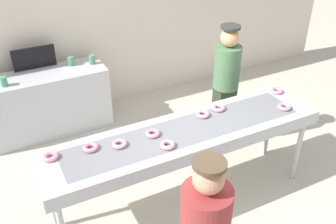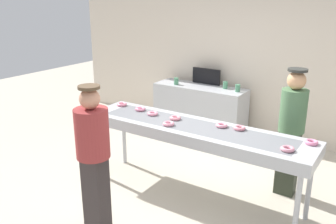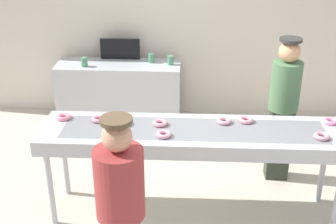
# 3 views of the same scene
# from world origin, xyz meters

# --- Properties ---
(ground_plane) EXTENTS (16.00, 16.00, 0.00)m
(ground_plane) POSITION_xyz_m (0.00, 0.00, 0.00)
(ground_plane) COLOR beige
(back_wall) EXTENTS (8.00, 0.12, 3.07)m
(back_wall) POSITION_xyz_m (0.00, 2.45, 1.53)
(back_wall) COLOR beige
(back_wall) RESTS_ON ground
(fryer_conveyor) EXTENTS (2.82, 0.66, 0.93)m
(fryer_conveyor) POSITION_xyz_m (0.00, 0.00, 0.85)
(fryer_conveyor) COLOR #B7BABF
(fryer_conveyor) RESTS_ON ground
(strawberry_donut_0) EXTENTS (0.19, 0.19, 0.04)m
(strawberry_donut_0) POSITION_xyz_m (0.49, 0.18, 0.95)
(strawberry_donut_0) COLOR pink
(strawberry_donut_0) RESTS_ON fryer_conveyor
(strawberry_donut_1) EXTENTS (0.16, 0.16, 0.04)m
(strawberry_donut_1) POSITION_xyz_m (-0.31, 0.07, 0.95)
(strawberry_donut_1) COLOR pink
(strawberry_donut_1) RESTS_ON fryer_conveyor
(strawberry_donut_2) EXTENTS (0.19, 0.19, 0.04)m
(strawberry_donut_2) POSITION_xyz_m (-0.65, 0.06, 0.95)
(strawberry_donut_2) COLOR pink
(strawberry_donut_2) RESTS_ON fryer_conveyor
(strawberry_donut_3) EXTENTS (0.17, 0.17, 0.04)m
(strawberry_donut_3) POSITION_xyz_m (-1.25, 0.16, 0.95)
(strawberry_donut_3) COLOR pink
(strawberry_donut_3) RESTS_ON fryer_conveyor
(strawberry_donut_4) EXTENTS (0.19, 0.19, 0.04)m
(strawberry_donut_4) POSITION_xyz_m (-0.26, -0.15, 0.95)
(strawberry_donut_4) COLOR pink
(strawberry_donut_4) RESTS_ON fryer_conveyor
(strawberry_donut_5) EXTENTS (0.19, 0.19, 0.04)m
(strawberry_donut_5) POSITION_xyz_m (0.29, 0.15, 0.95)
(strawberry_donut_5) COLOR pink
(strawberry_donut_5) RESTS_ON fryer_conveyor
(strawberry_donut_6) EXTENTS (0.20, 0.20, 0.04)m
(strawberry_donut_6) POSITION_xyz_m (-0.90, 0.13, 0.95)
(strawberry_donut_6) COLOR pink
(strawberry_donut_6) RESTS_ON fryer_conveyor
(strawberry_donut_7) EXTENTS (0.17, 0.17, 0.04)m
(strawberry_donut_7) POSITION_xyz_m (1.13, -0.11, 0.95)
(strawberry_donut_7) COLOR pink
(strawberry_donut_7) RESTS_ON fryer_conveyor
(strawberry_donut_8) EXTENTS (0.17, 0.17, 0.04)m
(strawberry_donut_8) POSITION_xyz_m (1.28, 0.19, 0.95)
(strawberry_donut_8) COLOR pink
(strawberry_donut_8) RESTS_ON fryer_conveyor
(worker_baker) EXTENTS (0.31, 0.31, 1.60)m
(worker_baker) POSITION_xyz_m (0.95, 0.70, 0.89)
(worker_baker) COLOR #2D3527
(worker_baker) RESTS_ON ground
(customer_waiting) EXTENTS (0.34, 0.34, 1.59)m
(customer_waiting) POSITION_xyz_m (-0.50, -1.17, 0.90)
(customer_waiting) COLOR #322B2A
(customer_waiting) RESTS_ON ground
(prep_counter) EXTENTS (1.66, 0.54, 0.86)m
(prep_counter) POSITION_xyz_m (-1.00, 2.00, 0.43)
(prep_counter) COLOR #B7BABF
(prep_counter) RESTS_ON ground
(paper_cup_0) EXTENTS (0.08, 0.08, 0.12)m
(paper_cup_0) POSITION_xyz_m (-1.43, 1.88, 0.92)
(paper_cup_0) COLOR #4C8C66
(paper_cup_0) RESTS_ON prep_counter
(paper_cup_1) EXTENTS (0.08, 0.08, 0.12)m
(paper_cup_1) POSITION_xyz_m (-0.30, 2.01, 0.92)
(paper_cup_1) COLOR #4C8C66
(paper_cup_1) RESTS_ON prep_counter
(paper_cup_2) EXTENTS (0.08, 0.08, 0.12)m
(paper_cup_2) POSITION_xyz_m (-0.56, 2.09, 0.92)
(paper_cup_2) COLOR #4C8C66
(paper_cup_2) RESTS_ON prep_counter
(menu_display) EXTENTS (0.54, 0.04, 0.28)m
(menu_display) POSITION_xyz_m (-1.00, 2.22, 1.00)
(menu_display) COLOR black
(menu_display) RESTS_ON prep_counter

